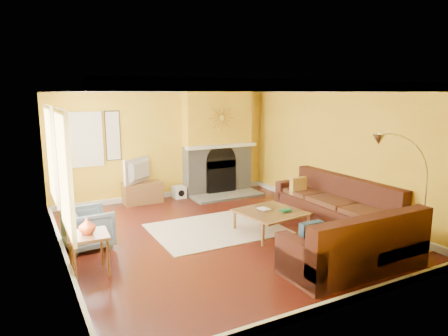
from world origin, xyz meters
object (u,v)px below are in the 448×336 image
sectional_sofa (310,212)px  arc_lamp (403,197)px  media_console (143,193)px  armchair (88,228)px  side_table (89,254)px  coffee_table (270,222)px

sectional_sofa → arc_lamp: (0.61, -1.43, 0.54)m
media_console → arc_lamp: arc_lamp is taller
sectional_sofa → armchair: sectional_sofa is taller
side_table → armchair: bearing=80.9°
armchair → arc_lamp: 5.09m
media_console → arc_lamp: 5.71m
armchair → side_table: bearing=165.3°
side_table → arc_lamp: arc_lamp is taller
coffee_table → media_console: size_ratio=1.20×
sectional_sofa → media_console: bearing=119.4°
sectional_sofa → side_table: sectional_sofa is taller
sectional_sofa → arc_lamp: size_ratio=1.82×
sectional_sofa → armchair: bearing=159.8°
coffee_table → arc_lamp: bearing=-59.2°
sectional_sofa → media_console: (-2.02, 3.59, -0.20)m
coffee_table → sectional_sofa: bearing=-42.4°
sectional_sofa → arc_lamp: bearing=-66.9°
coffee_table → side_table: bearing=-176.3°
sectional_sofa → media_console: size_ratio=4.02×
coffee_table → armchair: 3.22m
coffee_table → arc_lamp: size_ratio=0.54×
media_console → side_table: size_ratio=1.48×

